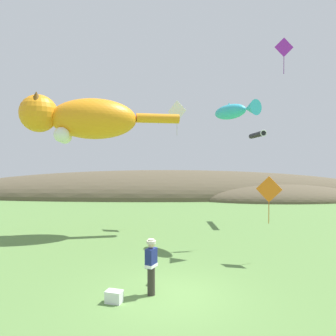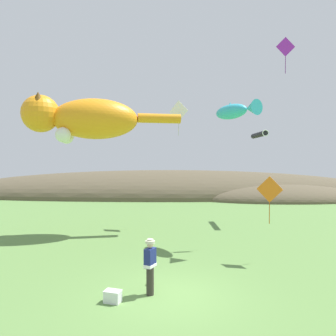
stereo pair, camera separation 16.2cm
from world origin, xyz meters
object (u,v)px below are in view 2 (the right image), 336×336
Objects in this scene: festival_attendant at (150,265)px; kite_tube_streamer at (259,135)px; picnic_cooler at (112,296)px; kite_spool at (150,282)px; kite_diamond_violet at (285,47)px; kite_diamond_white at (178,111)px; kite_diamond_orange at (269,190)px; kite_giant_cat at (84,119)px; kite_fish_windsock at (235,111)px.

kite_tube_streamer is (6.90, 12.45, 5.10)m from festival_attendant.
kite_tube_streamer is at bearing 58.45° from picnic_cooler.
kite_spool is 0.11× the size of kite_diamond_violet.
festival_attendant is 3.15× the size of picnic_cooler.
kite_diamond_white reaches higher than picnic_cooler.
festival_attendant is at bearing -144.22° from kite_diamond_orange.
kite_diamond_white reaches higher than kite_diamond_orange.
kite_diamond_violet is (7.93, 7.85, 10.12)m from picnic_cooler.
kite_diamond_violet reaches higher than kite_giant_cat.
kite_giant_cat is (-3.21, 9.24, 6.48)m from picnic_cooler.
picnic_cooler is at bearing -121.55° from kite_tube_streamer.
festival_attendant reaches higher than kite_spool.
kite_tube_streamer is at bearing 77.15° from kite_diamond_orange.
picnic_cooler is 10.70m from kite_fish_windsock.
festival_attendant is at bearing -122.43° from kite_fish_windsock.
kite_diamond_orange is at bearing -71.60° from kite_fish_windsock.
kite_diamond_orange is (5.95, 4.06, 2.84)m from picnic_cooler.
kite_fish_windsock reaches higher than festival_attendant.
kite_spool is at bearing -136.76° from kite_diamond_violet.
picnic_cooler is (-1.09, -0.56, -0.77)m from festival_attendant.
kite_diamond_orange is at bearing 28.58° from kite_spool.
kite_giant_cat is 11.82m from kite_tube_streamer.
kite_diamond_orange is (-1.98, -3.80, -7.28)m from kite_diamond_violet.
kite_giant_cat reaches higher than picnic_cooler.
festival_attendant is at bearing 27.05° from picnic_cooler.
kite_diamond_white reaches higher than kite_spool.
kite_fish_windsock is at bearing -62.08° from kite_diamond_white.
kite_spool is at bearing -126.54° from kite_fish_windsock.
kite_giant_cat is at bearing 150.47° from kite_diamond_orange.
kite_diamond_orange is at bearing -65.25° from kite_diamond_white.
kite_tube_streamer reaches higher than kite_spool.
kite_diamond_white is at bearing 82.90° from kite_spool.
kite_tube_streamer is 1.24× the size of kite_diamond_white.
kite_giant_cat reaches higher than kite_spool.
kite_spool is (-0.04, 0.83, -0.85)m from festival_attendant.
kite_diamond_violet is (6.83, 7.30, 9.35)m from festival_attendant.
kite_diamond_orange is (-2.04, -8.95, -3.04)m from kite_tube_streamer.
picnic_cooler is 0.28× the size of kite_diamond_orange.
kite_spool is 0.07× the size of kite_tube_streamer.
festival_attendant is at bearing -133.12° from kite_diamond_violet.
festival_attendant is 0.63× the size of kite_fish_windsock.
kite_diamond_white reaches higher than kite_fish_windsock.
kite_diamond_white is (5.56, 2.61, 0.83)m from kite_giant_cat.
kite_tube_streamer is 1.48× the size of kite_diamond_violet.
picnic_cooler is 0.20× the size of kite_tube_streamer.
kite_giant_cat is 4.49× the size of kite_diamond_orange.
kite_giant_cat is 8.61m from kite_fish_windsock.
kite_giant_cat is at bearing 118.47° from kite_spool.
kite_spool is at bearing -151.42° from kite_diamond_orange.
kite_tube_streamer is at bearing 89.33° from kite_diamond_violet.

